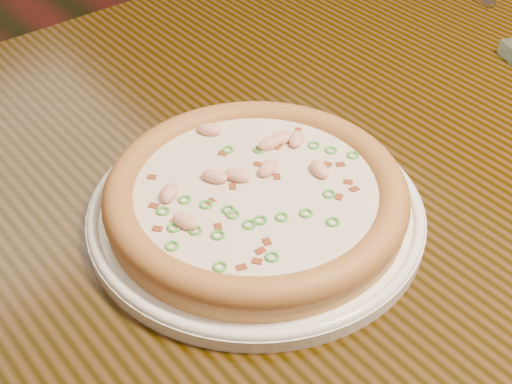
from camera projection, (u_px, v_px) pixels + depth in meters
ground at (259, 241)px, 1.68m from camera, size 9.00×9.00×0.00m
hero_table at (312, 214)px, 0.79m from camera, size 1.20×0.80×0.75m
plate at (256, 210)px, 0.63m from camera, size 0.30×0.30×0.02m
pizza at (256, 194)px, 0.62m from camera, size 0.26×0.26×0.03m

